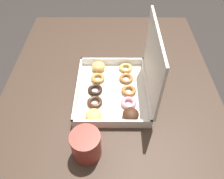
# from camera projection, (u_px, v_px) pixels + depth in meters

# --- Properties ---
(ground_plane) EXTENTS (8.00, 8.00, 0.00)m
(ground_plane) POSITION_uv_depth(u_px,v_px,m) (111.00, 164.00, 1.45)
(ground_plane) COLOR #2D2826
(dining_table) EXTENTS (1.02, 0.83, 0.78)m
(dining_table) POSITION_uv_depth(u_px,v_px,m) (110.00, 101.00, 0.96)
(dining_table) COLOR #38281E
(dining_table) RESTS_ON ground_plane
(donut_box) EXTENTS (0.32, 0.27, 0.27)m
(donut_box) POSITION_uv_depth(u_px,v_px,m) (122.00, 83.00, 0.80)
(donut_box) COLOR silver
(donut_box) RESTS_ON dining_table
(coffee_mug) EXTENTS (0.09, 0.09, 0.09)m
(coffee_mug) POSITION_uv_depth(u_px,v_px,m) (86.00, 145.00, 0.64)
(coffee_mug) COLOR #A3382D
(coffee_mug) RESTS_ON dining_table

